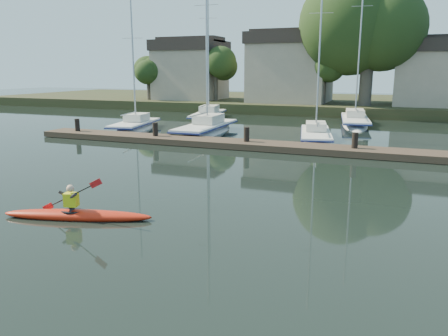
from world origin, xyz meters
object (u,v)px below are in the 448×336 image
(dock, at_px, (298,148))
(sailboat_2, at_px, (315,142))
(sailboat_0, at_px, (135,132))
(sailboat_5, at_px, (208,121))
(kayak, at_px, (76,213))
(sailboat_6, at_px, (354,127))
(sailboat_1, at_px, (206,136))

(dock, xyz_separation_m, sailboat_2, (0.20, 4.48, -0.37))
(dock, distance_m, sailboat_2, 4.50)
(sailboat_0, relative_size, sailboat_5, 0.77)
(kayak, relative_size, sailboat_0, 0.40)
(dock, relative_size, sailboat_6, 2.14)
(kayak, distance_m, sailboat_0, 20.23)
(kayak, relative_size, sailboat_1, 0.31)
(sailboat_1, distance_m, sailboat_6, 13.02)
(kayak, bearing_deg, sailboat_6, 61.62)
(dock, relative_size, sailboat_5, 2.24)
(sailboat_2, bearing_deg, kayak, -114.04)
(dock, distance_m, sailboat_6, 13.70)
(sailboat_2, bearing_deg, sailboat_5, 131.89)
(sailboat_1, height_order, sailboat_2, sailboat_1)
(sailboat_1, bearing_deg, sailboat_0, 179.74)
(sailboat_6, bearing_deg, sailboat_5, 175.65)
(sailboat_0, bearing_deg, dock, -29.20)
(dock, height_order, sailboat_5, sailboat_5)
(sailboat_5, height_order, sailboat_6, sailboat_6)
(kayak, bearing_deg, sailboat_0, 101.24)
(sailboat_1, distance_m, sailboat_5, 9.03)
(dock, height_order, sailboat_6, sailboat_6)
(sailboat_1, bearing_deg, sailboat_6, 42.36)
(kayak, xyz_separation_m, sailboat_0, (-9.40, 17.91, -0.37))
(sailboat_2, bearing_deg, sailboat_0, 169.23)
(kayak, xyz_separation_m, sailboat_6, (5.72, 27.11, -0.36))
(dock, bearing_deg, sailboat_0, 161.82)
(sailboat_1, bearing_deg, sailboat_2, -1.98)
(sailboat_0, relative_size, sailboat_2, 0.87)
(sailboat_0, distance_m, sailboat_6, 17.70)
(sailboat_0, bearing_deg, sailboat_6, 20.30)
(sailboat_0, distance_m, sailboat_1, 5.77)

